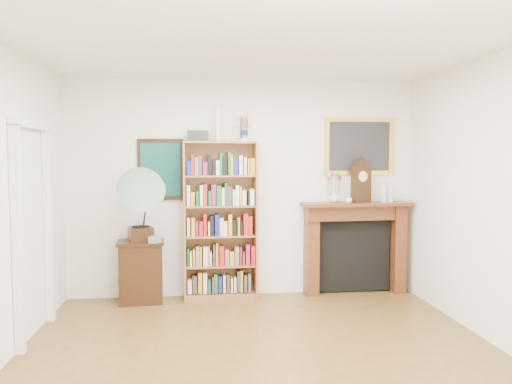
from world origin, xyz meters
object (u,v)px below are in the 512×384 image
(fireplace, at_px, (355,239))
(bottle_right, at_px, (391,194))
(cd_stack, at_px, (155,239))
(teacup, at_px, (348,200))
(gramophone, at_px, (139,200))
(mantel_clock, at_px, (361,182))
(bookshelf, at_px, (220,211))
(side_cabinet, at_px, (141,272))
(bottle_left, at_px, (384,193))
(flower_vase, at_px, (334,197))

(fireplace, bearing_deg, bottle_right, -10.07)
(cd_stack, distance_m, teacup, 2.49)
(gramophone, relative_size, mantel_clock, 1.70)
(fireplace, height_order, mantel_clock, mantel_clock)
(bookshelf, distance_m, mantel_clock, 1.88)
(side_cabinet, distance_m, bottle_left, 3.28)
(bookshelf, relative_size, mantel_clock, 4.26)
(bottle_right, bearing_deg, cd_stack, -176.00)
(teacup, xyz_separation_m, bottle_left, (0.50, 0.08, 0.09))
(mantel_clock, bearing_deg, gramophone, 164.66)
(gramophone, distance_m, bottle_left, 3.14)
(side_cabinet, bearing_deg, fireplace, -1.89)
(side_cabinet, xyz_separation_m, mantel_clock, (2.83, 0.08, 1.09))
(gramophone, relative_size, bottle_right, 4.59)
(fireplace, distance_m, teacup, 0.57)
(bottle_left, distance_m, bottle_right, 0.10)
(teacup, bearing_deg, mantel_clock, 28.89)
(fireplace, relative_size, cd_stack, 12.14)
(gramophone, distance_m, bottle_right, 3.24)
(cd_stack, xyz_separation_m, bottle_right, (3.04, 0.21, 0.51))
(bookshelf, bearing_deg, mantel_clock, -0.69)
(gramophone, bearing_deg, flower_vase, -11.09)
(mantel_clock, xyz_separation_m, bottle_left, (0.30, -0.03, -0.14))
(fireplace, height_order, teacup, teacup)
(flower_vase, relative_size, bottle_left, 0.61)
(fireplace, height_order, gramophone, gramophone)
(bookshelf, distance_m, gramophone, 1.02)
(gramophone, height_order, cd_stack, gramophone)
(mantel_clock, distance_m, flower_vase, 0.41)
(gramophone, relative_size, teacup, 10.69)
(cd_stack, bearing_deg, fireplace, 6.01)
(side_cabinet, height_order, gramophone, gramophone)
(bookshelf, distance_m, flower_vase, 1.50)
(teacup, bearing_deg, fireplace, 47.32)
(bookshelf, xyz_separation_m, teacup, (1.65, -0.07, 0.13))
(bottle_left, bearing_deg, bookshelf, -179.62)
(fireplace, distance_m, gramophone, 2.84)
(bottle_right, bearing_deg, bottle_left, -175.91)
(fireplace, relative_size, mantel_clock, 2.69)
(fireplace, distance_m, bottle_right, 0.76)
(bottle_left, bearing_deg, cd_stack, -176.00)
(cd_stack, bearing_deg, gramophone, 177.65)
(fireplace, bearing_deg, mantel_clock, -32.08)
(fireplace, relative_size, bottle_left, 6.07)
(side_cabinet, distance_m, gramophone, 0.91)
(teacup, relative_size, bottle_right, 0.43)
(bookshelf, xyz_separation_m, side_cabinet, (-0.99, -0.04, -0.74))
(bookshelf, relative_size, side_cabinet, 3.00)
(bookshelf, distance_m, fireplace, 1.83)
(side_cabinet, bearing_deg, bottle_right, -3.29)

